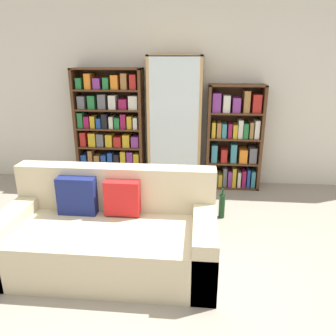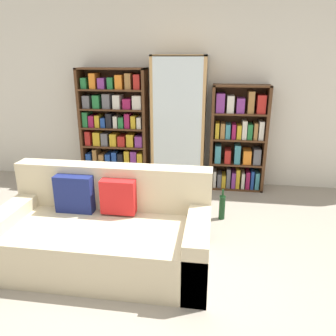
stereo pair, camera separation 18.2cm
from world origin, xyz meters
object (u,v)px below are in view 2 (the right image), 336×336
display_cabinet (179,124)px  wine_bottle (222,207)px  bookshelf_right (238,140)px  couch (105,233)px  bookshelf_left (115,129)px

display_cabinet → wine_bottle: bearing=-57.9°
display_cabinet → bookshelf_right: size_ratio=1.26×
couch → display_cabinet: size_ratio=1.03×
bookshelf_left → bookshelf_right: bookshelf_left is taller
wine_bottle → bookshelf_right: bearing=78.7°
bookshelf_left → display_cabinet: bearing=-1.0°
display_cabinet → bookshelf_right: display_cabinet is taller
couch → bookshelf_left: bearing=103.8°
bookshelf_left → bookshelf_right: size_ratio=1.14×
couch → wine_bottle: (1.09, 1.00, -0.14)m
couch → display_cabinet: display_cabinet is taller
wine_bottle → bookshelf_left: bearing=146.9°
display_cabinet → bookshelf_left: bearing=179.0°
couch → bookshelf_left: (-0.50, 2.04, 0.53)m
bookshelf_left → bookshelf_right: (1.79, 0.00, -0.11)m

